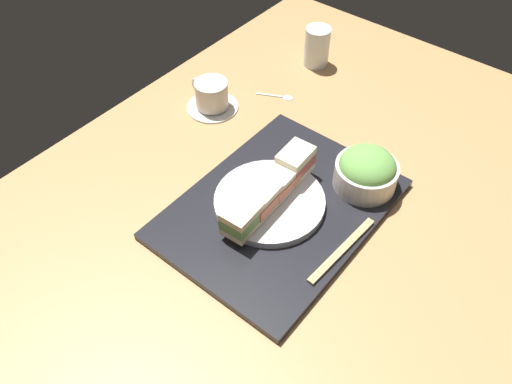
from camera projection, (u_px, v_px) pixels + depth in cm
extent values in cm
cube|color=tan|center=(289.00, 203.00, 106.08)|extent=(140.00, 100.00, 3.00)
cube|color=black|center=(279.00, 209.00, 101.94)|extent=(45.12, 33.86, 1.58)
cylinder|color=silver|center=(270.00, 202.00, 101.06)|extent=(21.59, 21.59, 1.62)
cube|color=beige|center=(242.00, 225.00, 95.25)|extent=(7.47, 5.57, 1.39)
cube|color=#669347|center=(242.00, 218.00, 93.84)|extent=(7.52, 5.58, 2.42)
cube|color=beige|center=(242.00, 211.00, 92.44)|extent=(7.47, 5.57, 1.39)
cube|color=beige|center=(261.00, 206.00, 98.42)|extent=(7.47, 5.57, 1.27)
cube|color=#CC6B4C|center=(261.00, 199.00, 97.05)|extent=(7.96, 5.93, 2.46)
cube|color=beige|center=(261.00, 193.00, 95.68)|extent=(7.47, 5.57, 1.27)
cube|color=#EFE5C1|center=(278.00, 188.00, 101.57)|extent=(7.47, 5.57, 1.23)
cube|color=#CC6B4C|center=(278.00, 182.00, 100.36)|extent=(7.79, 5.97, 2.05)
cube|color=#EFE5C1|center=(279.00, 176.00, 99.15)|extent=(7.47, 5.57, 1.23)
cube|color=#EFE5C1|center=(295.00, 170.00, 104.52)|extent=(7.47, 5.57, 1.73)
cube|color=#B74C42|center=(295.00, 163.00, 102.97)|extent=(7.51, 5.68, 2.47)
cube|color=#EFE5C1|center=(296.00, 155.00, 101.42)|extent=(7.47, 5.57, 1.73)
cylinder|color=silver|center=(365.00, 175.00, 103.33)|extent=(12.53, 12.53, 5.27)
ellipsoid|color=#6BA84C|center=(368.00, 166.00, 101.39)|extent=(11.17, 11.17, 6.15)
cube|color=tan|center=(343.00, 251.00, 93.67)|extent=(18.63, 1.82, 0.70)
cube|color=tan|center=(341.00, 249.00, 93.97)|extent=(18.63, 1.82, 0.70)
cylinder|color=silver|center=(213.00, 106.00, 124.17)|extent=(12.26, 12.26, 0.80)
cylinder|color=silver|center=(212.00, 94.00, 121.54)|extent=(7.74, 7.74, 6.34)
cylinder|color=black|center=(211.00, 84.00, 119.49)|extent=(7.13, 7.13, 0.40)
torus|color=silver|center=(199.00, 86.00, 123.58)|extent=(1.08, 4.39, 4.35)
cylinder|color=silver|center=(317.00, 47.00, 133.09)|extent=(6.44, 6.44, 10.18)
cube|color=silver|center=(272.00, 95.00, 127.34)|extent=(4.00, 7.35, 0.50)
ellipsoid|color=silver|center=(288.00, 97.00, 126.65)|extent=(3.04, 3.40, 0.80)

